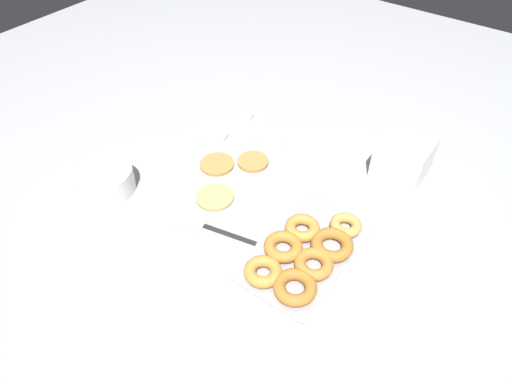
{
  "coord_description": "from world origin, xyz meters",
  "views": [
    {
      "loc": [
        -0.8,
        -0.62,
        0.91
      ],
      "look_at": [
        -0.07,
        -0.08,
        0.04
      ],
      "focal_mm": 32.0,
      "sensor_mm": 36.0,
      "label": 1
    }
  ],
  "objects_px": {
    "batter_bowl": "(105,180)",
    "pancake_3": "(253,162)",
    "pancake_5": "(270,135)",
    "pancake_4": "(241,115)",
    "pancake_0": "(217,164)",
    "pancake_2": "(215,197)",
    "spatula": "(193,222)",
    "pancake_1": "(213,135)",
    "donut_tray": "(305,253)",
    "container_stack": "(403,158)"
  },
  "relations": [
    {
      "from": "pancake_4",
      "to": "container_stack",
      "type": "height_order",
      "value": "container_stack"
    },
    {
      "from": "pancake_0",
      "to": "pancake_1",
      "type": "xyz_separation_m",
      "value": [
        0.11,
        0.11,
        0.0
      ]
    },
    {
      "from": "batter_bowl",
      "to": "pancake_3",
      "type": "bearing_deg",
      "value": -38.28
    },
    {
      "from": "pancake_5",
      "to": "donut_tray",
      "type": "distance_m",
      "value": 0.51
    },
    {
      "from": "pancake_5",
      "to": "pancake_3",
      "type": "bearing_deg",
      "value": -165.61
    },
    {
      "from": "pancake_0",
      "to": "pancake_4",
      "type": "relative_size",
      "value": 1.3
    },
    {
      "from": "pancake_4",
      "to": "pancake_2",
      "type": "bearing_deg",
      "value": -152.68
    },
    {
      "from": "pancake_0",
      "to": "pancake_4",
      "type": "distance_m",
      "value": 0.28
    },
    {
      "from": "pancake_5",
      "to": "pancake_4",
      "type": "bearing_deg",
      "value": 75.86
    },
    {
      "from": "pancake_1",
      "to": "pancake_2",
      "type": "xyz_separation_m",
      "value": [
        -0.22,
        -0.19,
        -0.0
      ]
    },
    {
      "from": "pancake_2",
      "to": "container_stack",
      "type": "xyz_separation_m",
      "value": [
        0.41,
        -0.38,
        0.06
      ]
    },
    {
      "from": "pancake_3",
      "to": "spatula",
      "type": "relative_size",
      "value": 0.34
    },
    {
      "from": "pancake_1",
      "to": "donut_tray",
      "type": "height_order",
      "value": "donut_tray"
    },
    {
      "from": "pancake_4",
      "to": "batter_bowl",
      "type": "relative_size",
      "value": 0.49
    },
    {
      "from": "pancake_5",
      "to": "spatula",
      "type": "bearing_deg",
      "value": -172.9
    },
    {
      "from": "pancake_4",
      "to": "donut_tray",
      "type": "distance_m",
      "value": 0.65
    },
    {
      "from": "pancake_0",
      "to": "spatula",
      "type": "height_order",
      "value": "pancake_0"
    },
    {
      "from": "pancake_4",
      "to": "spatula",
      "type": "height_order",
      "value": "pancake_4"
    },
    {
      "from": "pancake_5",
      "to": "container_stack",
      "type": "relative_size",
      "value": 0.84
    },
    {
      "from": "donut_tray",
      "to": "pancake_2",
      "type": "bearing_deg",
      "value": 85.24
    },
    {
      "from": "pancake_3",
      "to": "spatula",
      "type": "xyz_separation_m",
      "value": [
        -0.3,
        -0.02,
        -0.0
      ]
    },
    {
      "from": "pancake_2",
      "to": "spatula",
      "type": "bearing_deg",
      "value": -173.68
    },
    {
      "from": "pancake_3",
      "to": "pancake_4",
      "type": "relative_size",
      "value": 1.18
    },
    {
      "from": "pancake_3",
      "to": "batter_bowl",
      "type": "relative_size",
      "value": 0.58
    },
    {
      "from": "pancake_4",
      "to": "pancake_5",
      "type": "relative_size",
      "value": 0.68
    },
    {
      "from": "pancake_3",
      "to": "pancake_4",
      "type": "bearing_deg",
      "value": 45.74
    },
    {
      "from": "pancake_5",
      "to": "batter_bowl",
      "type": "xyz_separation_m",
      "value": [
        -0.49,
        0.24,
        0.03
      ]
    },
    {
      "from": "pancake_1",
      "to": "pancake_5",
      "type": "height_order",
      "value": "pancake_1"
    },
    {
      "from": "pancake_4",
      "to": "spatula",
      "type": "distance_m",
      "value": 0.52
    },
    {
      "from": "donut_tray",
      "to": "pancake_1",
      "type": "bearing_deg",
      "value": 64.05
    },
    {
      "from": "pancake_1",
      "to": "pancake_5",
      "type": "xyz_separation_m",
      "value": [
        0.11,
        -0.15,
        -0.0
      ]
    },
    {
      "from": "pancake_5",
      "to": "spatula",
      "type": "distance_m",
      "value": 0.44
    },
    {
      "from": "pancake_0",
      "to": "pancake_4",
      "type": "xyz_separation_m",
      "value": [
        0.26,
        0.1,
        0.0
      ]
    },
    {
      "from": "pancake_0",
      "to": "container_stack",
      "type": "xyz_separation_m",
      "value": [
        0.29,
        -0.47,
        0.06
      ]
    },
    {
      "from": "pancake_0",
      "to": "pancake_3",
      "type": "relative_size",
      "value": 1.1
    },
    {
      "from": "pancake_2",
      "to": "batter_bowl",
      "type": "distance_m",
      "value": 0.32
    },
    {
      "from": "container_stack",
      "to": "pancake_2",
      "type": "bearing_deg",
      "value": 137.26
    },
    {
      "from": "pancake_0",
      "to": "pancake_2",
      "type": "height_order",
      "value": "same"
    },
    {
      "from": "pancake_3",
      "to": "donut_tray",
      "type": "relative_size",
      "value": 0.26
    },
    {
      "from": "pancake_2",
      "to": "donut_tray",
      "type": "height_order",
      "value": "donut_tray"
    },
    {
      "from": "pancake_1",
      "to": "pancake_2",
      "type": "distance_m",
      "value": 0.3
    },
    {
      "from": "donut_tray",
      "to": "container_stack",
      "type": "distance_m",
      "value": 0.44
    },
    {
      "from": "pancake_0",
      "to": "donut_tray",
      "type": "bearing_deg",
      "value": -109.2
    },
    {
      "from": "pancake_0",
      "to": "pancake_1",
      "type": "bearing_deg",
      "value": 44.37
    },
    {
      "from": "donut_tray",
      "to": "spatula",
      "type": "bearing_deg",
      "value": 104.31
    },
    {
      "from": "pancake_1",
      "to": "pancake_3",
      "type": "bearing_deg",
      "value": -99.72
    },
    {
      "from": "donut_tray",
      "to": "pancake_3",
      "type": "bearing_deg",
      "value": 56.21
    },
    {
      "from": "pancake_4",
      "to": "spatula",
      "type": "xyz_separation_m",
      "value": [
        -0.48,
        -0.2,
        -0.0
      ]
    },
    {
      "from": "pancake_2",
      "to": "container_stack",
      "type": "height_order",
      "value": "container_stack"
    },
    {
      "from": "batter_bowl",
      "to": "spatula",
      "type": "distance_m",
      "value": 0.3
    }
  ]
}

